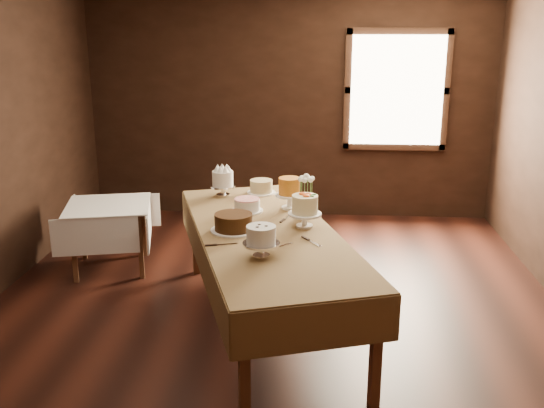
% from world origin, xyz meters
% --- Properties ---
extents(floor, '(5.00, 6.00, 0.01)m').
position_xyz_m(floor, '(0.00, 0.00, 0.00)').
color(floor, black).
rests_on(floor, ground).
extents(wall_back, '(5.00, 0.02, 2.80)m').
position_xyz_m(wall_back, '(0.00, 3.00, 1.40)').
color(wall_back, black).
rests_on(wall_back, ground).
extents(wall_front, '(5.00, 0.02, 2.80)m').
position_xyz_m(wall_front, '(0.00, -3.00, 1.40)').
color(wall_front, black).
rests_on(wall_front, ground).
extents(window, '(1.10, 0.05, 1.30)m').
position_xyz_m(window, '(1.30, 2.94, 1.60)').
color(window, '#FFEABF').
rests_on(window, wall_back).
extents(display_table, '(1.80, 2.85, 0.82)m').
position_xyz_m(display_table, '(-0.02, -0.09, 0.76)').
color(display_table, '#51311D').
rests_on(display_table, ground).
extents(side_table, '(0.96, 0.96, 0.67)m').
position_xyz_m(side_table, '(-1.68, 1.02, 0.59)').
color(side_table, '#51311D').
rests_on(side_table, ground).
extents(cake_meringue, '(0.23, 0.23, 0.25)m').
position_xyz_m(cake_meringue, '(-0.51, 0.87, 0.94)').
color(cake_meringue, silver).
rests_on(cake_meringue, display_table).
extents(cake_speckled, '(0.30, 0.30, 0.13)m').
position_xyz_m(cake_speckled, '(-0.16, 0.99, 0.88)').
color(cake_speckled, white).
rests_on(cake_speckled, display_table).
extents(cake_lattice, '(0.28, 0.28, 0.10)m').
position_xyz_m(cake_lattice, '(-0.23, 0.39, 0.87)').
color(cake_lattice, white).
rests_on(cake_lattice, display_table).
extents(cake_caramel, '(0.26, 0.26, 0.29)m').
position_xyz_m(cake_caramel, '(0.13, 0.50, 0.95)').
color(cake_caramel, white).
rests_on(cake_caramel, display_table).
extents(cake_chocolate, '(0.42, 0.42, 0.14)m').
position_xyz_m(cake_chocolate, '(-0.27, -0.13, 0.89)').
color(cake_chocolate, white).
rests_on(cake_chocolate, display_table).
extents(cake_flowers, '(0.27, 0.27, 0.27)m').
position_xyz_m(cake_flowers, '(0.27, 0.00, 0.94)').
color(cake_flowers, white).
rests_on(cake_flowers, display_table).
extents(cake_swirl, '(0.26, 0.26, 0.24)m').
position_xyz_m(cake_swirl, '(-0.01, -0.67, 0.93)').
color(cake_swirl, silver).
rests_on(cake_swirl, display_table).
extents(cake_server_a, '(0.20, 0.18, 0.01)m').
position_xyz_m(cake_server_a, '(0.14, -0.43, 0.83)').
color(cake_server_a, silver).
rests_on(cake_server_a, display_table).
extents(cake_server_b, '(0.16, 0.21, 0.01)m').
position_xyz_m(cake_server_b, '(0.36, -0.38, 0.83)').
color(cake_server_b, silver).
rests_on(cake_server_b, display_table).
extents(cake_server_d, '(0.10, 0.24, 0.01)m').
position_xyz_m(cake_server_d, '(0.13, 0.25, 0.83)').
color(cake_server_d, silver).
rests_on(cake_server_d, display_table).
extents(cake_server_e, '(0.24, 0.10, 0.01)m').
position_xyz_m(cake_server_e, '(-0.28, -0.44, 0.83)').
color(cake_server_e, silver).
rests_on(cake_server_e, display_table).
extents(flower_vase, '(0.16, 0.16, 0.15)m').
position_xyz_m(flower_vase, '(0.28, 0.27, 0.90)').
color(flower_vase, '#2D2823').
rests_on(flower_vase, display_table).
extents(flower_bouquet, '(0.14, 0.14, 0.20)m').
position_xyz_m(flower_bouquet, '(0.28, 0.27, 1.09)').
color(flower_bouquet, white).
rests_on(flower_bouquet, flower_vase).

